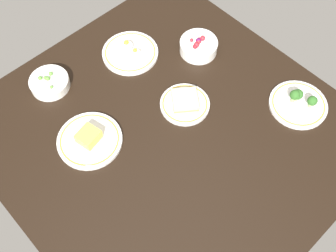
{
  "coord_description": "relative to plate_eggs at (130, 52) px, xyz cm",
  "views": [
    {
      "loc": [
        54.08,
        -50.82,
        127.47
      ],
      "look_at": [
        0.0,
        0.0,
        6.0
      ],
      "focal_mm": 44.79,
      "sensor_mm": 36.0,
      "label": 1
    }
  ],
  "objects": [
    {
      "name": "bowl_peas",
      "position": [
        -8.24,
        -31.37,
        1.06
      ],
      "size": [
        14.44,
        14.44,
        5.13
      ],
      "color": "white",
      "rests_on": "dining_table"
    },
    {
      "name": "dining_table",
      "position": [
        34.64,
        -12.6,
        -3.11
      ],
      "size": [
        117.26,
        112.33,
        4.0
      ],
      "primitive_type": "cube",
      "color": "black",
      "rests_on": "ground"
    },
    {
      "name": "plate_sandwich",
      "position": [
        31.57,
        -1.51,
        0.37
      ],
      "size": [
        17.68,
        17.68,
        4.5
      ],
      "color": "white",
      "rests_on": "dining_table"
    },
    {
      "name": "plate_cheese",
      "position": [
        20.12,
        -35.15,
        0.13
      ],
      "size": [
        22.03,
        22.03,
        5.26
      ],
      "color": "white",
      "rests_on": "dining_table"
    },
    {
      "name": "bowl_berries",
      "position": [
        16.84,
        20.18,
        1.77
      ],
      "size": [
        14.6,
        14.6,
        6.95
      ],
      "color": "white",
      "rests_on": "dining_table"
    },
    {
      "name": "plate_eggs",
      "position": [
        0.0,
        0.0,
        0.0
      ],
      "size": [
        21.56,
        21.56,
        5.0
      ],
      "color": "white",
      "rests_on": "dining_table"
    },
    {
      "name": "plate_broccoli",
      "position": [
        59.12,
        27.87,
        0.37
      ],
      "size": [
        20.62,
        20.62,
        6.98
      ],
      "color": "white",
      "rests_on": "dining_table"
    }
  ]
}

